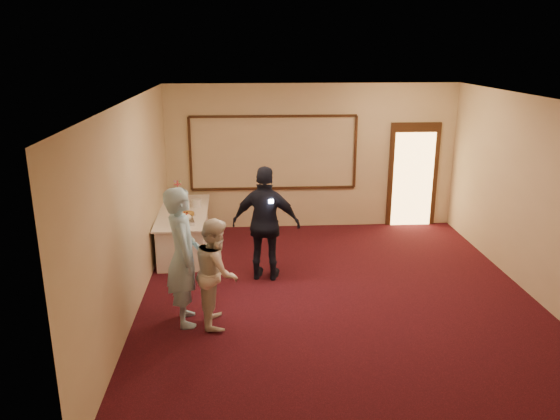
% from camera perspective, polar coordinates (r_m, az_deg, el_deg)
% --- Properties ---
extents(floor, '(7.00, 7.00, 0.00)m').
position_cam_1_polar(floor, '(8.56, 6.06, -9.06)').
color(floor, black).
rests_on(floor, ground).
extents(room_walls, '(6.04, 7.04, 3.02)m').
position_cam_1_polar(room_walls, '(7.89, 6.51, 4.30)').
color(room_walls, beige).
rests_on(room_walls, floor).
extents(wall_molding, '(3.45, 0.04, 1.55)m').
position_cam_1_polar(wall_molding, '(11.26, -0.68, 5.98)').
color(wall_molding, black).
rests_on(wall_molding, room_walls).
extents(doorway, '(1.05, 0.07, 2.20)m').
position_cam_1_polar(doorway, '(11.88, 13.71, 3.51)').
color(doorway, black).
rests_on(doorway, floor).
extents(buffet_table, '(0.96, 2.33, 0.77)m').
position_cam_1_polar(buffet_table, '(10.39, -9.97, -2.13)').
color(buffet_table, silver).
rests_on(buffet_table, floor).
extents(pavlova_tray, '(0.40, 0.50, 0.17)m').
position_cam_1_polar(pavlova_tray, '(9.58, -10.05, -0.92)').
color(pavlova_tray, '#B0B2B7').
rests_on(pavlova_tray, buffet_table).
extents(cupcake_stand, '(0.29, 0.29, 0.43)m').
position_cam_1_polar(cupcake_stand, '(11.02, -10.62, 1.84)').
color(cupcake_stand, '#D64357').
rests_on(cupcake_stand, buffet_table).
extents(plate_stack_a, '(0.19, 0.19, 0.16)m').
position_cam_1_polar(plate_stack_a, '(10.31, -9.91, 0.41)').
color(plate_stack_a, white).
rests_on(plate_stack_a, buffet_table).
extents(plate_stack_b, '(0.20, 0.20, 0.16)m').
position_cam_1_polar(plate_stack_b, '(10.48, -8.74, 0.74)').
color(plate_stack_b, white).
rests_on(plate_stack_b, buffet_table).
extents(tart, '(0.30, 0.30, 0.06)m').
position_cam_1_polar(tart, '(9.98, -9.68, -0.44)').
color(tart, white).
rests_on(tart, buffet_table).
extents(man, '(0.60, 0.79, 1.95)m').
position_cam_1_polar(man, '(7.54, -10.10, -4.82)').
color(man, '#A2D7F7').
rests_on(man, floor).
extents(woman, '(0.62, 0.77, 1.52)m').
position_cam_1_polar(woman, '(7.54, -6.63, -6.44)').
color(woman, white).
rests_on(woman, floor).
extents(guest, '(1.18, 0.69, 1.90)m').
position_cam_1_polar(guest, '(8.84, -1.46, -1.46)').
color(guest, black).
rests_on(guest, floor).
extents(camera_flash, '(0.07, 0.05, 0.05)m').
position_cam_1_polar(camera_flash, '(8.54, -0.94, 0.92)').
color(camera_flash, white).
rests_on(camera_flash, guest).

